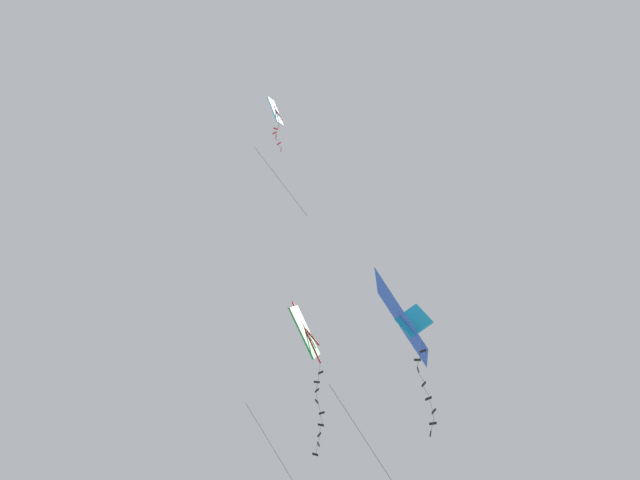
# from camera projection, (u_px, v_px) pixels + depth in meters

# --- Properties ---
(kite_delta_upper_right) EXTENTS (4.44, 3.50, 9.05)m
(kite_delta_upper_right) POSITION_uv_depth(u_px,v_px,m) (405.00, 320.00, 24.98)
(kite_delta_upper_right) COLOR blue
(kite_diamond_highest) EXTENTS (4.14, 3.07, 9.81)m
(kite_diamond_highest) POSITION_uv_depth(u_px,v_px,m) (305.00, 334.00, 29.19)
(kite_diamond_highest) COLOR green
(kite_diamond_near_right) EXTENTS (2.15, 1.64, 5.60)m
(kite_diamond_near_right) POSITION_uv_depth(u_px,v_px,m) (275.00, 113.00, 36.23)
(kite_diamond_near_right) COLOR #1EB2C6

